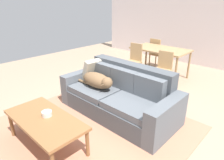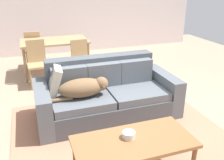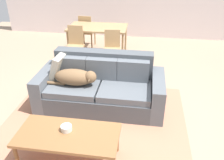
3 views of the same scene
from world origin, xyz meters
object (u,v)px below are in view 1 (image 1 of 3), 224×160
object	(u,v)px
bowl_on_coffee_table	(47,114)
throw_pillow_by_left_arm	(93,70)
dining_chair_near_left	(133,59)
coffee_table	(45,121)
dog_on_left_cushion	(98,81)
dining_chair_near_right	(163,68)
couch	(120,96)
dining_chair_far_left	(156,52)
dining_table	(160,51)

from	to	relation	value
bowl_on_coffee_table	throw_pillow_by_left_arm	bearing A→B (deg)	112.98
bowl_on_coffee_table	dining_chair_near_left	world-z (taller)	dining_chair_near_left
coffee_table	bowl_on_coffee_table	bearing A→B (deg)	119.37
dog_on_left_cushion	dining_chair_near_right	bearing A→B (deg)	78.92
couch	throw_pillow_by_left_arm	xyz separation A→B (m)	(-0.78, 0.06, 0.32)
dog_on_left_cushion	dining_chair_far_left	world-z (taller)	dining_chair_far_left
dining_chair_far_left	couch	bearing A→B (deg)	112.48
dog_on_left_cushion	dining_chair_far_left	xyz separation A→B (m)	(-0.56, 2.97, -0.10)
throw_pillow_by_left_arm	dining_table	distance (m)	2.17
dog_on_left_cushion	bowl_on_coffee_table	bearing A→B (deg)	-80.10
couch	throw_pillow_by_left_arm	distance (m)	0.84
dining_chair_near_right	dining_chair_far_left	size ratio (longest dim) A/B	0.96
dog_on_left_cushion	dining_chair_near_right	world-z (taller)	dining_chair_near_right
couch	dining_chair_near_left	size ratio (longest dim) A/B	2.35
couch	coffee_table	size ratio (longest dim) A/B	1.70
dog_on_left_cushion	throw_pillow_by_left_arm	distance (m)	0.46
dog_on_left_cushion	coffee_table	xyz separation A→B (m)	(0.24, -1.23, -0.18)
dining_chair_near_left	dog_on_left_cushion	bearing A→B (deg)	-74.67
dog_on_left_cushion	throw_pillow_by_left_arm	size ratio (longest dim) A/B	1.90
dog_on_left_cushion	coffee_table	distance (m)	1.26
dining_chair_near_left	dining_chair_near_right	world-z (taller)	dining_chair_near_left
dining_table	dining_chair_far_left	distance (m)	0.77
dining_table	dining_chair_near_left	xyz separation A→B (m)	(-0.43, -0.59, -0.19)
couch	bowl_on_coffee_table	distance (m)	1.37
dog_on_left_cushion	coffee_table	bearing A→B (deg)	-79.06
bowl_on_coffee_table	dog_on_left_cushion	bearing A→B (deg)	99.90
bowl_on_coffee_table	dining_table	world-z (taller)	dining_table
couch	dining_chair_far_left	distance (m)	2.95
bowl_on_coffee_table	dining_chair_far_left	bearing A→B (deg)	100.49
dining_table	dining_chair_near_left	distance (m)	0.76
coffee_table	dining_table	xyz separation A→B (m)	(-0.35, 3.61, 0.29)
couch	dining_chair_near_right	size ratio (longest dim) A/B	2.50
bowl_on_coffee_table	dining_table	distance (m)	3.58
dining_table	throw_pillow_by_left_arm	bearing A→B (deg)	-97.40
coffee_table	dining_chair_near_left	size ratio (longest dim) A/B	1.38
coffee_table	bowl_on_coffee_table	world-z (taller)	bowl_on_coffee_table
throw_pillow_by_left_arm	dining_table	size ratio (longest dim) A/B	0.30
dog_on_left_cushion	dining_chair_near_left	size ratio (longest dim) A/B	0.91
throw_pillow_by_left_arm	coffee_table	distance (m)	1.61
dog_on_left_cushion	bowl_on_coffee_table	size ratio (longest dim) A/B	6.01
coffee_table	dining_chair_near_right	size ratio (longest dim) A/B	1.47
dining_table	dining_chair_near_right	size ratio (longest dim) A/B	1.68
couch	coffee_table	bearing A→B (deg)	-96.03
couch	dining_table	distance (m)	2.29
couch	dog_on_left_cushion	bearing A→B (deg)	-154.73
couch	bowl_on_coffee_table	bearing A→B (deg)	-97.70
throw_pillow_by_left_arm	coffee_table	size ratio (longest dim) A/B	0.35
dog_on_left_cushion	dining_chair_near_left	world-z (taller)	dining_chair_near_left
throw_pillow_by_left_arm	dining_chair_near_left	distance (m)	1.57
couch	dining_chair_near_left	world-z (taller)	dining_chair_near_left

